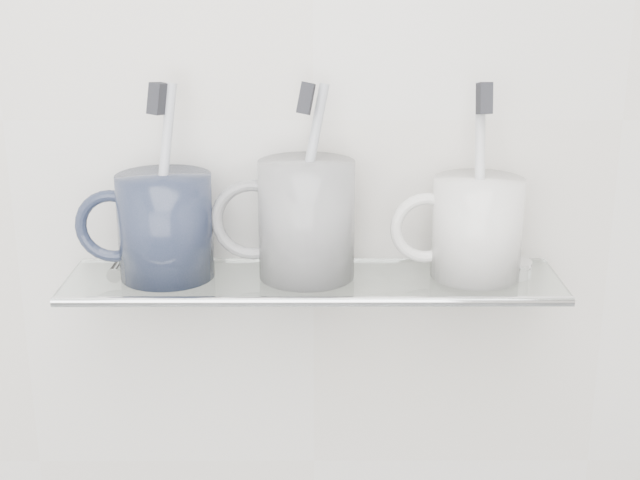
{
  "coord_description": "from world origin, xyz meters",
  "views": [
    {
      "loc": [
        0.0,
        0.19,
        1.41
      ],
      "look_at": [
        0.01,
        1.04,
        1.14
      ],
      "focal_mm": 50.0,
      "sensor_mm": 36.0,
      "label": 1
    }
  ],
  "objects_px": {
    "mug_center": "(307,220)",
    "mug_right": "(477,228)",
    "shelf_glass": "(313,281)",
    "mug_left": "(166,226)"
  },
  "relations": [
    {
      "from": "mug_left",
      "to": "mug_right",
      "type": "xyz_separation_m",
      "value": [
        0.31,
        0.0,
        -0.0
      ]
    },
    {
      "from": "shelf_glass",
      "to": "mug_right",
      "type": "bearing_deg",
      "value": 1.74
    },
    {
      "from": "mug_center",
      "to": "mug_right",
      "type": "distance_m",
      "value": 0.17
    },
    {
      "from": "mug_right",
      "to": "shelf_glass",
      "type": "bearing_deg",
      "value": -175.11
    },
    {
      "from": "shelf_glass",
      "to": "mug_center",
      "type": "relative_size",
      "value": 4.2
    },
    {
      "from": "mug_center",
      "to": "mug_right",
      "type": "height_order",
      "value": "mug_center"
    },
    {
      "from": "shelf_glass",
      "to": "mug_right",
      "type": "xyz_separation_m",
      "value": [
        0.16,
        0.0,
        0.05
      ]
    },
    {
      "from": "shelf_glass",
      "to": "mug_left",
      "type": "height_order",
      "value": "mug_left"
    },
    {
      "from": "shelf_glass",
      "to": "mug_right",
      "type": "height_order",
      "value": "mug_right"
    },
    {
      "from": "mug_left",
      "to": "mug_center",
      "type": "distance_m",
      "value": 0.14
    }
  ]
}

